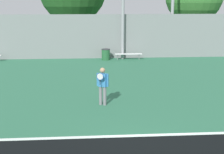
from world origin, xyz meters
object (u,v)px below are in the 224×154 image
bench_courtside_near (128,54)px  trash_bin (106,54)px  tennis_net (148,151)px  tennis_player (103,84)px

bench_courtside_near → trash_bin: trash_bin is taller
trash_bin → tennis_net: bearing=-89.0°
bench_courtside_near → tennis_net: bearing=-95.2°
tennis_net → trash_bin: 16.22m
bench_courtside_near → trash_bin: (-1.76, 0.01, -0.00)m
tennis_net → bench_courtside_near: tennis_net is taller
tennis_net → trash_bin: bearing=91.0°
tennis_player → bench_courtside_near: tennis_player is taller
tennis_net → bench_courtside_near: size_ratio=5.76×
tennis_net → tennis_player: tennis_player is taller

